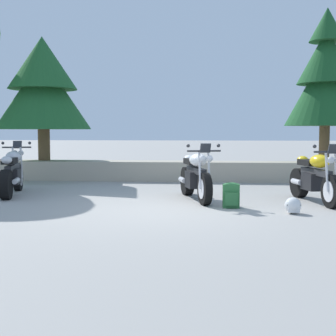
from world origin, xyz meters
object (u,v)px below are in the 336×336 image
object	(u,v)px
motorcycle_yellow_far_right	(315,178)
pine_tree_mid_left	(43,85)
rider_helmet	(293,206)
motorcycle_white_centre	(196,176)
rider_backpack	(231,195)
motorcycle_silver_near_left	(13,173)
pine_tree_mid_right	(326,76)

from	to	relation	value
motorcycle_yellow_far_right	pine_tree_mid_left	world-z (taller)	pine_tree_mid_left
motorcycle_yellow_far_right	rider_helmet	world-z (taller)	motorcycle_yellow_far_right
motorcycle_white_centre	rider_backpack	world-z (taller)	motorcycle_white_centre
motorcycle_white_centre	motorcycle_yellow_far_right	bearing A→B (deg)	-4.11
rider_backpack	rider_helmet	bearing A→B (deg)	-26.01
motorcycle_silver_near_left	rider_helmet	bearing A→B (deg)	-17.82
rider_backpack	pine_tree_mid_left	distance (m)	7.46
motorcycle_white_centre	rider_backpack	distance (m)	1.19
motorcycle_yellow_far_right	rider_backpack	size ratio (longest dim) A/B	4.35
motorcycle_white_centre	pine_tree_mid_left	world-z (taller)	pine_tree_mid_left
motorcycle_white_centre	pine_tree_mid_right	world-z (taller)	pine_tree_mid_right
motorcycle_yellow_far_right	pine_tree_mid_left	xyz separation A→B (m)	(-6.90, 3.92, 2.25)
pine_tree_mid_right	rider_helmet	bearing A→B (deg)	-108.47
pine_tree_mid_right	motorcycle_silver_near_left	bearing A→B (deg)	-155.33
motorcycle_silver_near_left	rider_backpack	xyz separation A→B (m)	(4.73, -1.35, -0.24)
motorcycle_yellow_far_right	rider_backpack	distance (m)	1.86
motorcycle_white_centre	pine_tree_mid_right	distance (m)	5.74
motorcycle_white_centre	rider_helmet	world-z (taller)	motorcycle_white_centre
pine_tree_mid_left	pine_tree_mid_right	xyz separation A→B (m)	(8.04, 0.11, 0.18)
rider_backpack	pine_tree_mid_right	xyz separation A→B (m)	(2.80, 4.81, 2.67)
rider_helmet	pine_tree_mid_right	bearing A→B (deg)	71.53
motorcycle_white_centre	rider_helmet	distance (m)	2.27
motorcycle_yellow_far_right	rider_helmet	distance (m)	1.48
pine_tree_mid_left	rider_backpack	bearing A→B (deg)	-41.97
rider_backpack	pine_tree_mid_left	xyz separation A→B (m)	(-5.23, 4.70, 2.49)
rider_helmet	rider_backpack	bearing A→B (deg)	153.99
motorcycle_yellow_far_right	pine_tree_mid_left	bearing A→B (deg)	150.40
pine_tree_mid_left	rider_helmet	bearing A→B (deg)	-39.76
pine_tree_mid_left	pine_tree_mid_right	distance (m)	8.04
motorcycle_yellow_far_right	pine_tree_mid_left	distance (m)	8.25
rider_helmet	pine_tree_mid_left	world-z (taller)	pine_tree_mid_left
motorcycle_yellow_far_right	motorcycle_silver_near_left	bearing A→B (deg)	174.94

